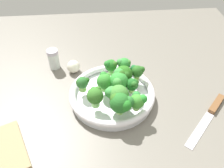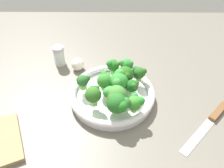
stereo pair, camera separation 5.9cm
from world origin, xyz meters
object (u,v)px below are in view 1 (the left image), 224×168
Objects in this scene: bowl at (112,95)px; broccoli_floret_0 at (116,95)px; broccoli_floret_8 at (111,65)px; broccoli_floret_1 at (95,96)px; broccoli_floret_5 at (83,83)px; pepper_shaker at (54,59)px; broccoli_floret_9 at (119,80)px; broccoli_floret_10 at (124,64)px; broccoli_floret_3 at (122,103)px; broccoli_floret_4 at (105,80)px; knife at (211,112)px; garlic_bulb at (73,67)px; broccoli_floret_2 at (137,71)px; broccoli_floret_6 at (138,101)px; broccoli_floret_7 at (133,85)px; broccoli_floret_11 at (123,75)px.

bowl is 4.03× the size of broccoli_floret_0.
broccoli_floret_0 is at bearing 91.22° from broccoli_floret_8.
broccoli_floret_8 is at bearing -92.26° from bowl.
broccoli_floret_5 is (3.94, -7.46, -1.13)cm from broccoli_floret_1.
pepper_shaker reaches higher than bowl.
broccoli_floret_10 is (-2.82, -8.41, 0.03)cm from broccoli_floret_9.
broccoli_floret_3 is at bearing 95.41° from broccoli_floret_8.
pepper_shaker is (26.84, -11.22, -4.07)cm from broccoli_floret_10.
broccoli_floret_4 reaches higher than bowl.
knife is (-38.39, 3.55, -7.93)cm from broccoli_floret_1.
garlic_bulb is (14.23, -7.84, -5.73)cm from broccoli_floret_8.
knife is (-42.32, 11.01, -6.80)cm from broccoli_floret_5.
broccoli_floret_10 reaches higher than pepper_shaker.
pepper_shaker is (54.15, -29.85, 3.71)cm from knife.
broccoli_floret_0 reaches higher than knife.
broccoli_floret_9 is at bearing -103.76° from broccoli_floret_0.
pepper_shaker is at bearing -51.86° from broccoli_floret_3.
broccoli_floret_1 reaches higher than broccoli_floret_8.
bowl is 21.63cm from garlic_bulb.
broccoli_floret_10 is at bearing -134.61° from broccoli_floret_4.
broccoli_floret_8 is at bearing -19.02° from broccoli_floret_2.
broccoli_floret_9 is at bearing 71.46° from broccoli_floret_10.
broccoli_floret_0 is 6.93cm from broccoli_floret_9.
broccoli_floret_9 is (4.92, -9.40, 0.51)cm from broccoli_floret_6.
broccoli_floret_4 reaches higher than broccoli_floret_5.
broccoli_floret_6 is at bearing 133.44° from broccoli_floret_4.
broccoli_floret_1 is (6.61, -0.06, 0.07)cm from broccoli_floret_0.
broccoli_floret_6 reaches higher than garlic_bulb.
broccoli_floret_5 reaches higher than knife.
broccoli_floret_0 is 7.12cm from broccoli_floret_6.
broccoli_floret_10 reaches higher than broccoli_floret_8.
broccoli_floret_4 reaches higher than broccoli_floret_6.
broccoli_floret_6 is at bearing 81.11° from broccoli_floret_2.
broccoli_floret_2 is 17.61cm from broccoli_floret_3.
broccoli_floret_9 is 8.87cm from broccoli_floret_10.
broccoli_floret_4 is at bearing 45.39° from broccoli_floret_10.
broccoli_floret_3 is 1.31× the size of broccoli_floret_6.
broccoli_floret_10 is at bearing -80.40° from broccoli_floret_7.
broccoli_floret_8 is at bearing 151.14° from garlic_bulb.
broccoli_floret_4 is 1.09× the size of broccoli_floret_6.
broccoli_floret_9 is at bearing 176.27° from broccoli_floret_5.
broccoli_floret_0 is 1.35× the size of broccoli_floret_2.
broccoli_floret_8 is 4.79cm from broccoli_floret_10.
broccoli_floret_9 reaches higher than pepper_shaker.
pepper_shaker is at bearing -59.05° from broccoli_floret_1.
broccoli_floret_11 reaches higher than pepper_shaker.
broccoli_floret_4 is (-3.54, -7.44, -0.52)cm from broccoli_floret_1.
pepper_shaker is at bearing -39.26° from broccoli_floret_9.
pepper_shaker is (24.02, -19.63, -4.04)cm from broccoli_floret_9.
broccoli_floret_7 is (-12.76, -5.12, -1.04)cm from broccoli_floret_1.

